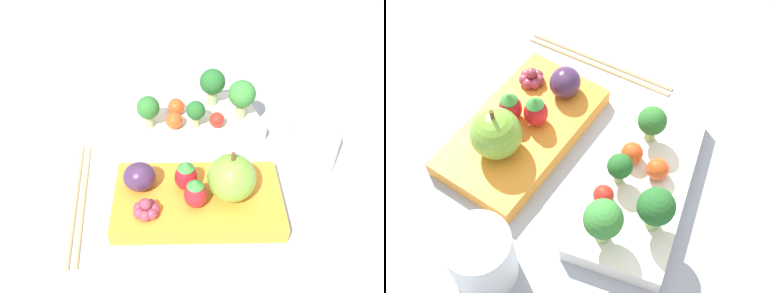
% 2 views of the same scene
% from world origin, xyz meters
% --- Properties ---
extents(ground_plane, '(4.00, 4.00, 0.00)m').
position_xyz_m(ground_plane, '(0.00, 0.00, 0.00)').
color(ground_plane, '#939EB2').
extents(bento_box_savoury, '(0.23, 0.13, 0.03)m').
position_xyz_m(bento_box_savoury, '(0.01, 0.08, 0.01)').
color(bento_box_savoury, white).
rests_on(bento_box_savoury, ground_plane).
extents(bento_box_fruit, '(0.22, 0.14, 0.02)m').
position_xyz_m(bento_box_fruit, '(0.00, -0.08, 0.01)').
color(bento_box_fruit, orange).
rests_on(bento_box_fruit, ground_plane).
extents(broccoli_floret_0, '(0.04, 0.04, 0.06)m').
position_xyz_m(broccoli_floret_0, '(0.09, 0.07, 0.06)').
color(broccoli_floret_0, '#93B770').
rests_on(broccoli_floret_0, bento_box_savoury).
extents(broccoli_floret_1, '(0.03, 0.03, 0.04)m').
position_xyz_m(broccoli_floret_1, '(0.02, 0.05, 0.05)').
color(broccoli_floret_1, '#93B770').
rests_on(broccoli_floret_1, bento_box_savoury).
extents(broccoli_floret_2, '(0.04, 0.04, 0.06)m').
position_xyz_m(broccoli_floret_2, '(0.05, 0.11, 0.06)').
color(broccoli_floret_2, '#93B770').
rests_on(broccoli_floret_2, bento_box_savoury).
extents(broccoli_floret_3, '(0.03, 0.03, 0.05)m').
position_xyz_m(broccoli_floret_3, '(-0.05, 0.06, 0.06)').
color(broccoli_floret_3, '#93B770').
rests_on(broccoli_floret_3, bento_box_savoury).
extents(cherry_tomato_0, '(0.03, 0.03, 0.03)m').
position_xyz_m(cherry_tomato_0, '(-0.01, 0.09, 0.04)').
color(cherry_tomato_0, '#DB4C1E').
rests_on(cherry_tomato_0, bento_box_savoury).
extents(cherry_tomato_1, '(0.03, 0.03, 0.03)m').
position_xyz_m(cherry_tomato_1, '(-0.01, 0.06, 0.04)').
color(cherry_tomato_1, '#DB4C1E').
rests_on(cherry_tomato_1, bento_box_savoury).
extents(cherry_tomato_2, '(0.02, 0.02, 0.02)m').
position_xyz_m(cherry_tomato_2, '(0.05, 0.05, 0.04)').
color(cherry_tomato_2, red).
rests_on(cherry_tomato_2, bento_box_savoury).
extents(apple, '(0.06, 0.06, 0.07)m').
position_xyz_m(apple, '(0.04, -0.09, 0.05)').
color(apple, '#70A838').
rests_on(apple, bento_box_fruit).
extents(strawberry_0, '(0.03, 0.03, 0.04)m').
position_xyz_m(strawberry_0, '(-0.01, -0.10, 0.04)').
color(strawberry_0, red).
rests_on(strawberry_0, bento_box_fruit).
extents(strawberry_1, '(0.03, 0.03, 0.04)m').
position_xyz_m(strawberry_1, '(-0.01, -0.07, 0.04)').
color(strawberry_1, red).
rests_on(strawberry_1, bento_box_fruit).
extents(plum, '(0.04, 0.04, 0.04)m').
position_xyz_m(plum, '(-0.07, -0.06, 0.04)').
color(plum, '#42284C').
rests_on(plum, bento_box_fruit).
extents(grape_cluster, '(0.03, 0.03, 0.02)m').
position_xyz_m(grape_cluster, '(-0.07, -0.10, 0.03)').
color(grape_cluster, '#93384C').
rests_on(grape_cluster, bento_box_fruit).
extents(drinking_cup, '(0.07, 0.07, 0.08)m').
position_xyz_m(drinking_cup, '(0.17, -0.03, 0.04)').
color(drinking_cup, silver).
rests_on(drinking_cup, ground_plane).
extents(chopsticks_pair, '(0.02, 0.21, 0.01)m').
position_xyz_m(chopsticks_pair, '(-0.15, -0.05, 0.00)').
color(chopsticks_pair, tan).
rests_on(chopsticks_pair, ground_plane).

